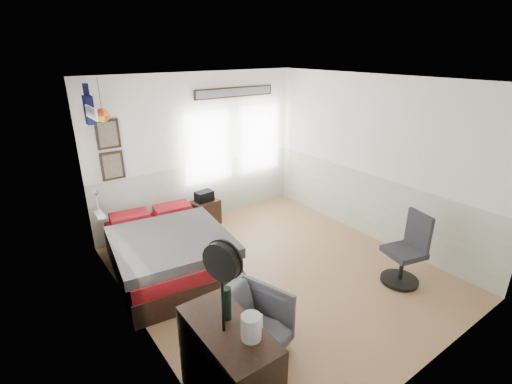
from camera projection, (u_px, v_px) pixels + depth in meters
ground_plane at (277, 272)px, 5.45m from camera, size 4.00×4.50×0.01m
room_shell at (267, 164)px, 4.96m from camera, size 4.02×4.52×2.71m
wall_decor at (141, 117)px, 5.55m from camera, size 3.55×1.32×1.44m
bed at (168, 252)px, 5.34m from camera, size 1.70×2.24×0.66m
dresser at (229, 368)px, 3.24m from camera, size 0.48×1.00×0.90m
armchair at (249, 325)px, 3.91m from camera, size 0.92×0.93×0.67m
nightstand at (205, 213)px, 6.80m from camera, size 0.54×0.47×0.47m
task_chair at (407, 255)px, 5.07m from camera, size 0.55×0.55×1.03m
kettle at (251, 327)px, 2.93m from camera, size 0.19×0.16×0.22m
bottle at (227, 304)px, 3.13m from camera, size 0.08×0.08×0.31m
stand_fan at (222, 263)px, 2.82m from camera, size 0.20×0.32×0.82m
black_bag at (204, 196)px, 6.68m from camera, size 0.33×0.23×0.18m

